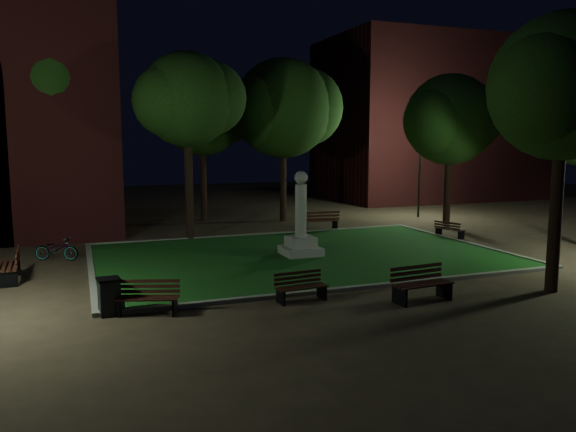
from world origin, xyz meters
name	(u,v)px	position (x,y,z in m)	size (l,w,h in m)	color
ground	(322,267)	(0.00, 0.00, 0.00)	(80.00, 80.00, 0.00)	#423324
lawn	(301,256)	(0.00, 2.00, 0.04)	(15.00, 10.00, 0.08)	#1A5119
lawn_kerb	(301,255)	(0.00, 2.00, 0.06)	(15.40, 10.40, 0.12)	slate
monument	(301,232)	(0.00, 2.00, 0.96)	(1.40, 1.40, 3.20)	#A09891
building_far	(429,121)	(18.00, 20.00, 6.00)	(16.00, 10.00, 12.00)	#51181A
tree_north_wl	(189,100)	(-3.18, 7.12, 6.18)	(5.05, 4.12, 8.25)	black
tree_north_er	(285,108)	(2.83, 11.38, 6.16)	(6.60, 5.39, 8.85)	black
tree_ne	(452,120)	(9.98, 6.38, 5.47)	(5.62, 4.59, 7.77)	black
tree_se	(567,87)	(5.15, -5.26, 5.90)	(5.11, 4.17, 8.00)	black
tree_nw	(55,82)	(-8.64, 10.07, 7.01)	(5.48, 4.47, 9.26)	black
tree_far_north	(204,114)	(-1.23, 13.22, 5.85)	(5.59, 4.56, 8.14)	black
lamppost_ne	(420,163)	(10.66, 10.12, 3.17)	(1.18, 0.28, 4.54)	black
bench_near_left	(301,288)	(-2.24, -3.59, 0.38)	(1.50, 0.64, 0.80)	black
bench_near_right	(421,285)	(0.88, -4.75, 0.46)	(1.81, 0.77, 0.97)	black
bench_west_near	(148,298)	(-6.33, -3.32, 0.40)	(1.65, 1.02, 0.86)	black
bench_left_side	(10,267)	(-10.00, 1.64, 0.47)	(0.73, 1.86, 1.01)	black
bench_right_side	(449,230)	(7.98, 3.58, 0.35)	(0.91, 1.45, 0.75)	black
bench_far_side	(320,222)	(3.22, 7.42, 0.47)	(1.86, 0.78, 1.00)	black
trash_bin	(109,296)	(-7.27, -3.05, 0.49)	(0.62, 0.62, 0.96)	black
bicycle	(56,249)	(-8.74, 4.54, 0.42)	(0.56, 1.61, 0.85)	black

